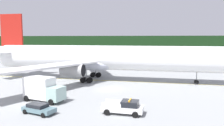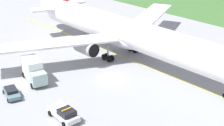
# 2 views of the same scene
# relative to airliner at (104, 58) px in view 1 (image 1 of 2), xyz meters

# --- Properties ---
(ground) EXTENTS (320.00, 320.00, 0.00)m
(ground) POSITION_rel_airliner_xyz_m (3.13, -8.54, -5.11)
(ground) COLOR #949798
(grass_verge) EXTENTS (320.00, 30.64, 0.04)m
(grass_verge) POSITION_rel_airliner_xyz_m (3.13, 46.81, -5.09)
(grass_verge) COLOR #3E6A31
(grass_verge) RESTS_ON ground
(distant_tree_line) EXTENTS (288.00, 4.47, 10.81)m
(distant_tree_line) POSITION_rel_airliner_xyz_m (3.13, 74.75, 0.29)
(distant_tree_line) COLOR black
(distant_tree_line) RESTS_ON ground
(taxiway_centerline_main) EXTENTS (81.51, 0.68, 0.01)m
(taxiway_centerline_main) POSITION_rel_airliner_xyz_m (0.60, 0.00, -5.11)
(taxiway_centerline_main) COLOR yellow
(taxiway_centerline_main) RESTS_ON ground
(airliner) EXTENTS (60.98, 49.67, 15.39)m
(airliner) POSITION_rel_airliner_xyz_m (0.00, 0.00, 0.00)
(airliner) COLOR white
(airliner) RESTS_ON ground
(ops_pickup_truck) EXTENTS (5.32, 2.50, 1.94)m
(ops_pickup_truck) POSITION_rel_airliner_xyz_m (8.31, -21.48, -4.21)
(ops_pickup_truck) COLOR silver
(ops_pickup_truck) RESTS_ON ground
(catering_truck) EXTENTS (6.77, 3.86, 3.86)m
(catering_truck) POSITION_rel_airliner_xyz_m (-4.73, -18.39, -3.19)
(catering_truck) COLOR #A1C3BC
(catering_truck) RESTS_ON ground
(staff_car) EXTENTS (4.63, 2.84, 1.30)m
(staff_car) POSITION_rel_airliner_xyz_m (-2.36, -23.72, -4.41)
(staff_car) COLOR slate
(staff_car) RESTS_ON ground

